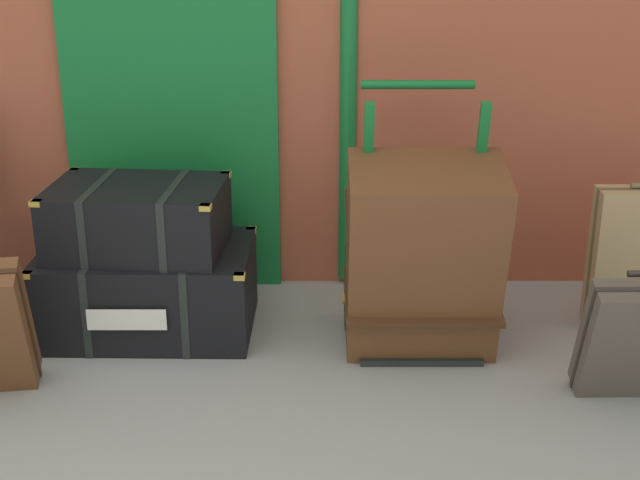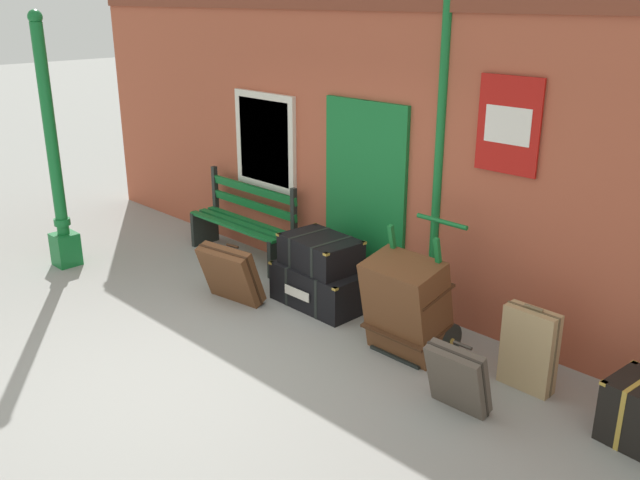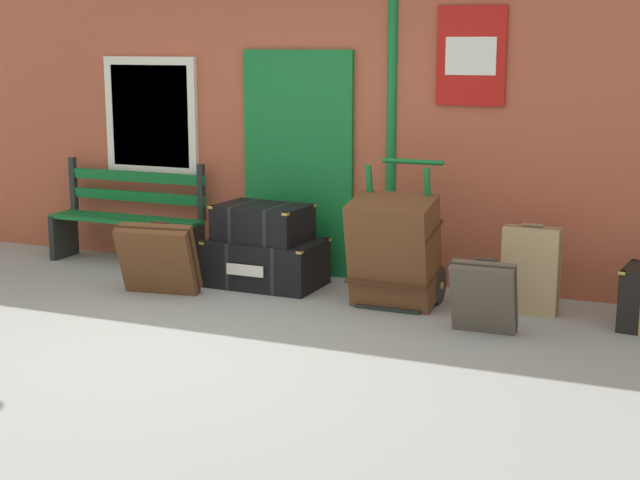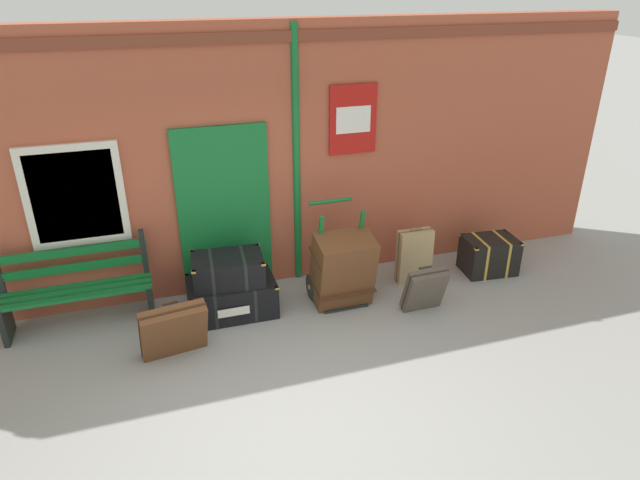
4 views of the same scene
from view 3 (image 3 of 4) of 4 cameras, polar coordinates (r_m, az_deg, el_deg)
ground_plane at (r=6.99m, az=-8.63°, el=-6.34°), size 60.00×60.00×0.00m
brick_facade at (r=8.98m, az=-0.21°, el=8.16°), size 10.40×0.35×3.20m
platform_bench at (r=9.64m, az=-11.43°, el=1.27°), size 1.60×0.43×1.01m
steamer_trunk_base at (r=8.60m, az=-3.26°, el=-1.36°), size 1.02×0.68×0.43m
steamer_trunk_middle at (r=8.53m, az=-3.46°, el=1.06°), size 0.85×0.61×0.33m
porters_trolley at (r=8.05m, az=4.85°, el=-1.85°), size 0.71×0.65×1.19m
large_brown_trunk at (r=7.84m, az=4.46°, el=-0.67°), size 0.70×0.61×0.95m
suitcase_cream at (r=7.85m, az=12.53°, el=-1.80°), size 0.46×0.17×0.75m
suitcase_slate at (r=7.25m, az=9.81°, el=-3.40°), size 0.50×0.31×0.58m
suitcase_umber at (r=8.36m, az=-9.69°, el=-1.13°), size 0.71×0.47×0.64m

